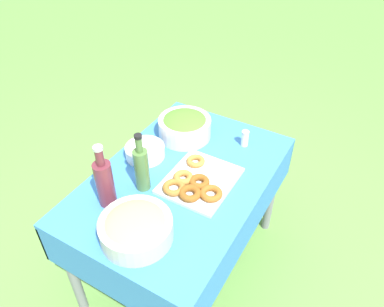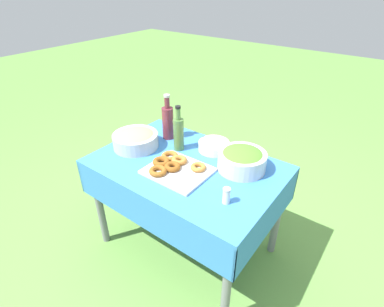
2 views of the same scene
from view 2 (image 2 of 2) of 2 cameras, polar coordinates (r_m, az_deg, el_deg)
ground_plane at (r=2.32m, az=-0.93°, el=-16.91°), size 14.00×14.00×0.00m
picnic_table at (r=1.91m, az=-1.08°, el=-4.71°), size 1.15×0.77×0.71m
salad_bowl at (r=1.79m, az=9.50°, el=-1.06°), size 0.29×0.29×0.13m
pasta_bowl at (r=2.04m, az=-10.71°, el=2.76°), size 0.30×0.30×0.12m
donut_platter at (r=1.79m, az=-3.30°, el=-2.59°), size 0.38×0.32×0.05m
plate_stack at (r=1.98m, az=4.17°, el=1.45°), size 0.20×0.20×0.06m
olive_oil_bottle at (r=1.95m, az=-2.57°, el=3.96°), size 0.07×0.07×0.31m
wine_bottle at (r=2.09m, az=-4.62°, el=6.10°), size 0.08×0.08×0.32m
salt_shaker at (r=1.54m, az=6.57°, el=-7.97°), size 0.04×0.04×0.09m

